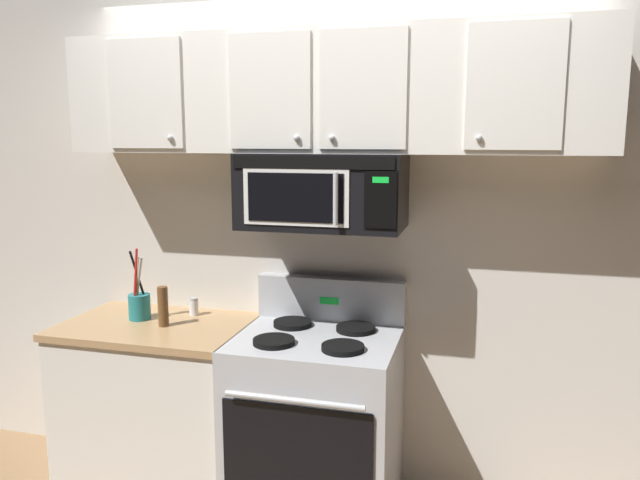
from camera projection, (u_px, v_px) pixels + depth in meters
back_wall at (335, 231)px, 3.12m from camera, size 5.20×0.10×2.70m
stove_range at (316, 423)px, 2.92m from camera, size 0.76×0.69×1.12m
over_range_microwave at (323, 191)px, 2.84m from camera, size 0.76×0.43×0.35m
upper_cabinets at (325, 93)px, 2.80m from camera, size 2.50×0.36×0.55m
counter_segment at (160, 406)px, 3.14m from camera, size 0.93×0.65×0.90m
utensil_crock_teal at (139, 304)px, 3.11m from camera, size 0.11×0.11×0.37m
salt_shaker at (194, 307)px, 3.19m from camera, size 0.05×0.05×0.09m
pepper_mill at (163, 307)px, 2.99m from camera, size 0.05×0.05×0.20m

